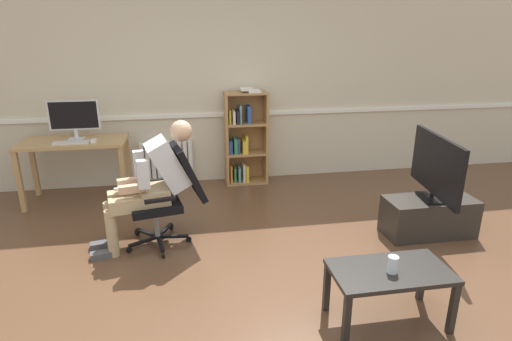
{
  "coord_description": "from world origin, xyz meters",
  "views": [
    {
      "loc": [
        -0.51,
        -2.93,
        2.0
      ],
      "look_at": [
        0.15,
        0.85,
        0.7
      ],
      "focal_mm": 29.26,
      "sensor_mm": 36.0,
      "label": 1
    }
  ],
  "objects_px": {
    "imac_monitor": "(74,117)",
    "keyboard": "(71,143)",
    "person_seated": "(151,182)",
    "computer_desk": "(74,150)",
    "radiator": "(167,163)",
    "computer_mouse": "(94,141)",
    "drinking_glass": "(393,264)",
    "office_chair": "(170,191)",
    "coffee_table": "(390,277)",
    "bookshelf": "(244,139)",
    "tv_screen": "(436,167)",
    "tv_stand": "(429,217)"
  },
  "relations": [
    {
      "from": "tv_screen",
      "to": "drinking_glass",
      "type": "distance_m",
      "value": 1.63
    },
    {
      "from": "computer_desk",
      "to": "computer_mouse",
      "type": "distance_m",
      "value": 0.31
    },
    {
      "from": "computer_mouse",
      "to": "person_seated",
      "type": "xyz_separation_m",
      "value": [
        0.71,
        -1.18,
        -0.12
      ]
    },
    {
      "from": "tv_screen",
      "to": "drinking_glass",
      "type": "bearing_deg",
      "value": 147.17
    },
    {
      "from": "imac_monitor",
      "to": "drinking_glass",
      "type": "bearing_deg",
      "value": -47.59
    },
    {
      "from": "imac_monitor",
      "to": "keyboard",
      "type": "bearing_deg",
      "value": -93.89
    },
    {
      "from": "coffee_table",
      "to": "imac_monitor",
      "type": "bearing_deg",
      "value": 132.83
    },
    {
      "from": "person_seated",
      "to": "tv_stand",
      "type": "bearing_deg",
      "value": 73.08
    },
    {
      "from": "tv_stand",
      "to": "coffee_table",
      "type": "xyz_separation_m",
      "value": [
        -1.05,
        -1.19,
        0.17
      ]
    },
    {
      "from": "imac_monitor",
      "to": "person_seated",
      "type": "distance_m",
      "value": 1.71
    },
    {
      "from": "bookshelf",
      "to": "person_seated",
      "type": "relative_size",
      "value": 1.06
    },
    {
      "from": "computer_mouse",
      "to": "tv_screen",
      "type": "xyz_separation_m",
      "value": [
        3.45,
        -1.45,
        -0.04
      ]
    },
    {
      "from": "coffee_table",
      "to": "computer_desk",
      "type": "bearing_deg",
      "value": 133.95
    },
    {
      "from": "keyboard",
      "to": "computer_mouse",
      "type": "bearing_deg",
      "value": 4.75
    },
    {
      "from": "office_chair",
      "to": "coffee_table",
      "type": "xyz_separation_m",
      "value": [
        1.52,
        -1.5,
        -0.16
      ]
    },
    {
      "from": "office_chair",
      "to": "person_seated",
      "type": "relative_size",
      "value": 0.81
    },
    {
      "from": "coffee_table",
      "to": "tv_stand",
      "type": "bearing_deg",
      "value": 48.68
    },
    {
      "from": "radiator",
      "to": "drinking_glass",
      "type": "xyz_separation_m",
      "value": [
        1.6,
        -3.19,
        0.19
      ]
    },
    {
      "from": "bookshelf",
      "to": "tv_screen",
      "type": "height_order",
      "value": "bookshelf"
    },
    {
      "from": "coffee_table",
      "to": "drinking_glass",
      "type": "height_order",
      "value": "drinking_glass"
    },
    {
      "from": "computer_mouse",
      "to": "office_chair",
      "type": "distance_m",
      "value": 1.47
    },
    {
      "from": "radiator",
      "to": "person_seated",
      "type": "relative_size",
      "value": 0.57
    },
    {
      "from": "tv_stand",
      "to": "drinking_glass",
      "type": "bearing_deg",
      "value": -130.8
    },
    {
      "from": "bookshelf",
      "to": "radiator",
      "type": "xyz_separation_m",
      "value": [
        -1.04,
        0.1,
        -0.32
      ]
    },
    {
      "from": "imac_monitor",
      "to": "tv_screen",
      "type": "bearing_deg",
      "value": -24.15
    },
    {
      "from": "person_seated",
      "to": "computer_desk",
      "type": "bearing_deg",
      "value": -154.47
    },
    {
      "from": "computer_mouse",
      "to": "drinking_glass",
      "type": "xyz_separation_m",
      "value": [
        2.4,
        -2.68,
        -0.29
      ]
    },
    {
      "from": "radiator",
      "to": "computer_mouse",
      "type": "bearing_deg",
      "value": -147.28
    },
    {
      "from": "radiator",
      "to": "person_seated",
      "type": "bearing_deg",
      "value": -92.77
    },
    {
      "from": "tv_stand",
      "to": "keyboard",
      "type": "bearing_deg",
      "value": 158.8
    },
    {
      "from": "radiator",
      "to": "drinking_glass",
      "type": "distance_m",
      "value": 3.57
    },
    {
      "from": "computer_mouse",
      "to": "radiator",
      "type": "relative_size",
      "value": 0.15
    },
    {
      "from": "keyboard",
      "to": "person_seated",
      "type": "bearing_deg",
      "value": -50.56
    },
    {
      "from": "tv_stand",
      "to": "tv_screen",
      "type": "bearing_deg",
      "value": -8.02
    },
    {
      "from": "computer_mouse",
      "to": "bookshelf",
      "type": "xyz_separation_m",
      "value": [
        1.83,
        0.41,
        -0.16
      ]
    },
    {
      "from": "imac_monitor",
      "to": "keyboard",
      "type": "distance_m",
      "value": 0.34
    },
    {
      "from": "computer_desk",
      "to": "bookshelf",
      "type": "relative_size",
      "value": 0.95
    },
    {
      "from": "tv_stand",
      "to": "tv_screen",
      "type": "xyz_separation_m",
      "value": [
        0.0,
        -0.0,
        0.54
      ]
    },
    {
      "from": "computer_desk",
      "to": "office_chair",
      "type": "relative_size",
      "value": 1.25
    },
    {
      "from": "imac_monitor",
      "to": "tv_stand",
      "type": "height_order",
      "value": "imac_monitor"
    },
    {
      "from": "computer_desk",
      "to": "bookshelf",
      "type": "height_order",
      "value": "bookshelf"
    },
    {
      "from": "imac_monitor",
      "to": "keyboard",
      "type": "xyz_separation_m",
      "value": [
        -0.01,
        -0.22,
        -0.26
      ]
    },
    {
      "from": "keyboard",
      "to": "office_chair",
      "type": "height_order",
      "value": "office_chair"
    },
    {
      "from": "computer_desk",
      "to": "imac_monitor",
      "type": "relative_size",
      "value": 2.09
    },
    {
      "from": "bookshelf",
      "to": "radiator",
      "type": "relative_size",
      "value": 1.88
    },
    {
      "from": "tv_stand",
      "to": "radiator",
      "type": "bearing_deg",
      "value": 143.57
    },
    {
      "from": "radiator",
      "to": "imac_monitor",
      "type": "bearing_deg",
      "value": -162.96
    },
    {
      "from": "imac_monitor",
      "to": "radiator",
      "type": "bearing_deg",
      "value": 17.04
    },
    {
      "from": "computer_mouse",
      "to": "office_chair",
      "type": "height_order",
      "value": "office_chair"
    },
    {
      "from": "computer_desk",
      "to": "person_seated",
      "type": "distance_m",
      "value": 1.62
    }
  ]
}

